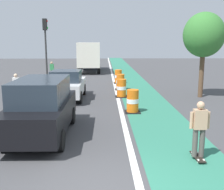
{
  "coord_description": "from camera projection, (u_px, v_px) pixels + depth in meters",
  "views": [
    {
      "loc": [
        0.11,
        -5.61,
        3.29
      ],
      "look_at": [
        0.42,
        5.66,
        1.1
      ],
      "focal_mm": 43.85,
      "sensor_mm": 36.0,
      "label": 1
    }
  ],
  "objects": [
    {
      "name": "traffic_barrel_far",
      "position": [
        118.0,
        77.0,
        22.03
      ],
      "size": [
        0.73,
        0.73,
        1.09
      ],
      "color": "orange",
      "rests_on": "ground"
    },
    {
      "name": "pedestrian_crossing",
      "position": [
        52.0,
        70.0,
        23.89
      ],
      "size": [
        0.34,
        0.2,
        1.61
      ],
      "color": "#33333D",
      "rests_on": "ground"
    },
    {
      "name": "bike_lane_strip",
      "position": [
        139.0,
        93.0,
        17.97
      ],
      "size": [
        2.5,
        80.0,
        0.01
      ],
      "primitive_type": "cube",
      "color": "#2D755B",
      "rests_on": "ground"
    },
    {
      "name": "traffic_barrel_back",
      "position": [
        120.0,
        82.0,
        19.03
      ],
      "size": [
        0.73,
        0.73,
        1.09
      ],
      "color": "orange",
      "rests_on": "ground"
    },
    {
      "name": "skateboarder_on_lane",
      "position": [
        199.0,
        128.0,
        7.66
      ],
      "size": [
        0.57,
        0.8,
        1.69
      ],
      "color": "black",
      "rests_on": "ground"
    },
    {
      "name": "pedestrian_waiting",
      "position": [
        16.0,
        87.0,
        14.89
      ],
      "size": [
        0.34,
        0.2,
        1.61
      ],
      "color": "#33333D",
      "rests_on": "ground"
    },
    {
      "name": "street_tree_sidewalk",
      "position": [
        204.0,
        35.0,
        15.92
      ],
      "size": [
        2.4,
        2.4,
        5.0
      ],
      "color": "brown",
      "rests_on": "ground"
    },
    {
      "name": "delivery_truck_down_block",
      "position": [
        89.0,
        55.0,
        30.47
      ],
      "size": [
        2.49,
        7.65,
        3.23
      ],
      "color": "silver",
      "rests_on": "ground"
    },
    {
      "name": "traffic_barrel_mid",
      "position": [
        122.0,
        88.0,
        16.52
      ],
      "size": [
        0.73,
        0.73,
        1.09
      ],
      "color": "orange",
      "rests_on": "ground"
    },
    {
      "name": "traffic_barrel_front",
      "position": [
        133.0,
        101.0,
        12.9
      ],
      "size": [
        0.73,
        0.73,
        1.09
      ],
      "color": "orange",
      "rests_on": "ground"
    },
    {
      "name": "parked_sedan_second",
      "position": [
        67.0,
        85.0,
        15.88
      ],
      "size": [
        1.95,
        4.12,
        1.7
      ],
      "color": "silver",
      "rests_on": "ground"
    },
    {
      "name": "parked_suv_nearest",
      "position": [
        42.0,
        107.0,
        9.6
      ],
      "size": [
        1.95,
        4.62,
        2.04
      ],
      "color": "black",
      "rests_on": "ground"
    },
    {
      "name": "lane_divider_stripe",
      "position": [
        117.0,
        93.0,
        17.93
      ],
      "size": [
        0.2,
        80.0,
        0.01
      ],
      "primitive_type": "cube",
      "color": "silver",
      "rests_on": "ground"
    },
    {
      "name": "traffic_light_corner",
      "position": [
        46.0,
        39.0,
        21.86
      ],
      "size": [
        0.41,
        0.32,
        5.1
      ],
      "color": "#2D2D2D",
      "rests_on": "ground"
    }
  ]
}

